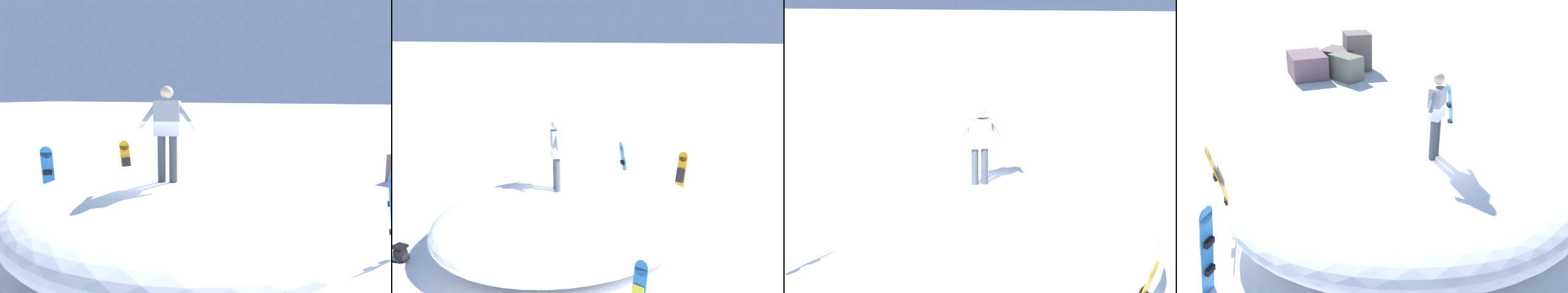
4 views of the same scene
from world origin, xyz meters
TOP-DOWN VIEW (x-y plane):
  - ground at (0.00, 0.00)m, footprint 240.00×240.00m
  - snow_mound at (0.37, -0.41)m, footprint 8.64×8.96m
  - snowboarder_standing at (0.71, -0.16)m, footprint 0.40×0.97m
  - backpack_near at (4.03, 1.03)m, footprint 0.55×0.39m
  - backpack_far at (3.22, -2.39)m, footprint 0.27×0.64m

SIDE VIEW (x-z plane):
  - ground at x=0.00m, z-range 0.00..0.00m
  - backpack_near at x=4.03m, z-range 0.01..0.41m
  - backpack_far at x=3.22m, z-range 0.01..0.43m
  - snow_mound at x=0.37m, z-range 0.00..1.46m
  - snowboarder_standing at x=0.71m, z-range 1.58..3.21m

